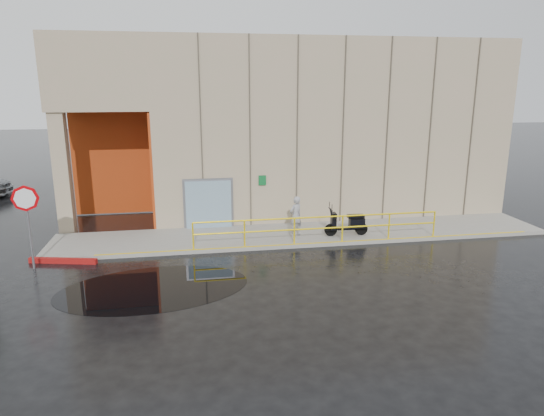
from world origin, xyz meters
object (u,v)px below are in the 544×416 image
(stop_sign, at_px, (27,210))
(red_curb, at_px, (63,261))
(person, at_px, (296,216))
(scooter, at_px, (347,217))

(stop_sign, xyz_separation_m, red_curb, (0.83, 0.42, -1.98))
(person, bearing_deg, scooter, 139.66)
(person, relative_size, stop_sign, 0.56)
(scooter, distance_m, red_curb, 10.67)
(person, xyz_separation_m, red_curb, (-8.57, -1.30, -0.87))
(person, relative_size, scooter, 0.91)
(person, distance_m, red_curb, 8.71)
(scooter, distance_m, stop_sign, 11.57)
(red_curb, bearing_deg, person, 8.62)
(stop_sign, relative_size, red_curb, 1.20)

